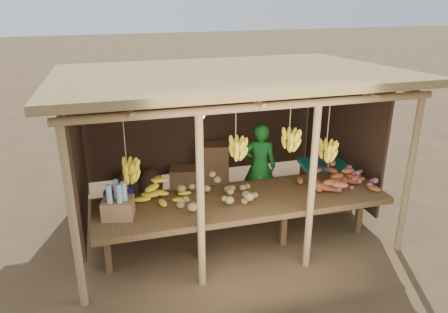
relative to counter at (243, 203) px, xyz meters
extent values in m
plane|color=brown|center=(0.00, 0.95, -0.74)|extent=(60.00, 60.00, 0.00)
cylinder|color=tan|center=(-2.10, -0.55, 0.36)|extent=(0.09, 0.09, 2.20)
cylinder|color=tan|center=(2.10, -0.55, 0.36)|extent=(0.09, 0.09, 2.20)
cylinder|color=tan|center=(-2.10, 2.45, 0.36)|extent=(0.09, 0.09, 2.20)
cylinder|color=tan|center=(2.10, 2.45, 0.36)|extent=(0.09, 0.09, 2.20)
cylinder|color=tan|center=(-0.70, -0.55, 0.36)|extent=(0.09, 0.09, 2.20)
cylinder|color=tan|center=(0.70, -0.55, 0.36)|extent=(0.09, 0.09, 2.20)
cylinder|color=tan|center=(0.00, -0.55, 1.46)|extent=(4.40, 0.09, 0.09)
cylinder|color=tan|center=(0.00, 2.45, 1.46)|extent=(4.40, 0.09, 0.09)
cube|color=#9C8148|center=(0.00, 0.95, 1.55)|extent=(4.70, 3.50, 0.28)
cube|color=#432C1F|center=(0.00, 2.43, 0.47)|extent=(4.20, 0.04, 1.98)
cube|color=#432C1F|center=(-2.08, 1.15, 0.47)|extent=(0.04, 2.40, 1.98)
cube|color=#432C1F|center=(2.08, 1.15, 0.47)|extent=(0.04, 2.40, 1.98)
cube|color=brown|center=(0.00, 0.00, 0.02)|extent=(3.90, 1.05, 0.08)
cube|color=brown|center=(-1.80, 0.00, -0.38)|extent=(0.08, 0.08, 0.72)
cube|color=brown|center=(-0.60, 0.00, -0.38)|extent=(0.08, 0.08, 0.72)
cube|color=brown|center=(0.60, 0.00, -0.38)|extent=(0.08, 0.08, 0.72)
cube|color=brown|center=(1.80, 0.00, -0.38)|extent=(0.08, 0.08, 0.72)
cylinder|color=navy|center=(-1.59, 0.41, 0.13)|extent=(0.38, 0.38, 0.13)
cube|color=#8E633F|center=(-1.62, -0.04, 0.18)|extent=(0.42, 0.36, 0.23)
imported|color=#197423|center=(0.67, 1.19, -0.02)|extent=(0.62, 0.53, 1.44)
cube|color=brown|center=(1.74, 0.91, -0.40)|extent=(0.81, 0.71, 0.68)
cube|color=#0C8A88|center=(1.74, 0.91, -0.03)|extent=(0.89, 0.80, 0.07)
cube|color=#8E633F|center=(0.15, 2.15, -0.52)|extent=(0.55, 0.46, 0.40)
cube|color=#8E633F|center=(0.15, 2.15, -0.11)|extent=(0.55, 0.46, 0.40)
cube|color=#8E633F|center=(-0.41, 2.15, -0.52)|extent=(0.55, 0.46, 0.40)
ellipsoid|color=#432C1F|center=(-1.43, 2.08, -0.48)|extent=(0.45, 0.45, 0.60)
ellipsoid|color=#432C1F|center=(-1.02, 2.08, -0.48)|extent=(0.45, 0.45, 0.60)
camera|label=1|loc=(-1.65, -4.93, 2.69)|focal=35.00mm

